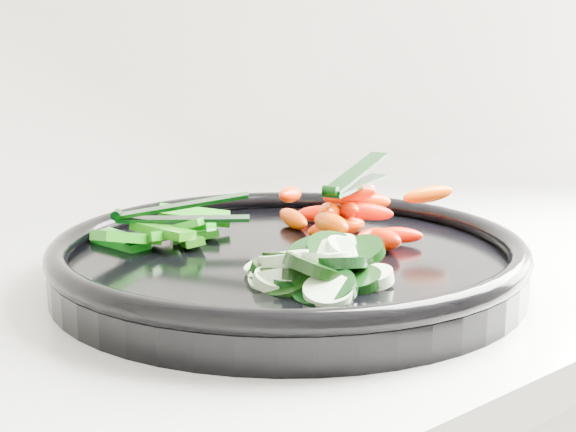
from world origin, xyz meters
TOP-DOWN VIEW (x-y plane):
  - veggie_tray at (-0.44, 1.62)m, footprint 0.39×0.39m
  - cucumber_pile at (-0.48, 1.56)m, footprint 0.11×0.11m
  - carrot_pile at (-0.37, 1.63)m, footprint 0.14×0.16m
  - pepper_pile at (-0.51, 1.72)m, footprint 0.15×0.09m
  - tong_carrot at (-0.36, 1.63)m, footprint 0.11×0.06m
  - tong_pepper at (-0.49, 1.71)m, footprint 0.10×0.08m

SIDE VIEW (x-z plane):
  - veggie_tray at x=-0.44m, z-range 0.93..0.97m
  - cucumber_pile at x=-0.48m, z-range 0.94..0.98m
  - pepper_pile at x=-0.51m, z-range 0.95..0.98m
  - carrot_pile at x=-0.37m, z-range 0.95..1.00m
  - tong_pepper at x=-0.49m, z-range 0.97..0.99m
  - tong_carrot at x=-0.36m, z-range 0.99..1.02m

